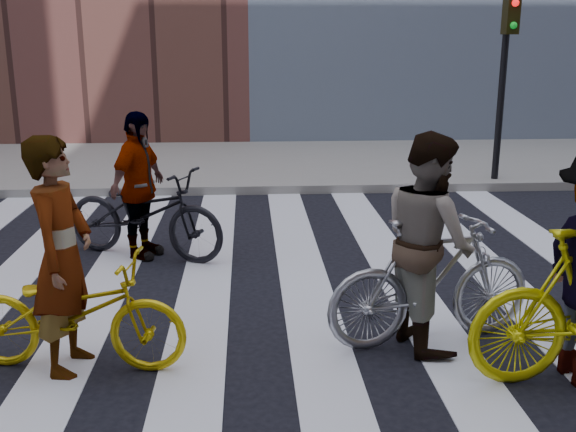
{
  "coord_description": "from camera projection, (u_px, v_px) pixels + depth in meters",
  "views": [
    {
      "loc": [
        -0.07,
        -6.3,
        2.68
      ],
      "look_at": [
        0.34,
        0.3,
        0.89
      ],
      "focal_mm": 42.0,
      "sensor_mm": 36.0,
      "label": 1
    }
  ],
  "objects": [
    {
      "name": "ground",
      "position": [
        257.0,
        309.0,
        6.78
      ],
      "size": [
        100.0,
        100.0,
        0.0
      ],
      "primitive_type": "plane",
      "color": "black",
      "rests_on": "ground"
    },
    {
      "name": "sidewalk_far",
      "position": [
        251.0,
        164.0,
        13.98
      ],
      "size": [
        100.0,
        5.0,
        0.15
      ],
      "primitive_type": "cube",
      "color": "gray",
      "rests_on": "ground"
    },
    {
      "name": "zebra_crosswalk",
      "position": [
        256.0,
        309.0,
        6.78
      ],
      "size": [
        8.25,
        10.0,
        0.01
      ],
      "color": "silver",
      "rests_on": "ground"
    },
    {
      "name": "traffic_signal",
      "position": [
        506.0,
        58.0,
        11.57
      ],
      "size": [
        0.22,
        0.42,
        3.33
      ],
      "color": "black",
      "rests_on": "ground"
    },
    {
      "name": "bike_yellow_left",
      "position": [
        73.0,
        313.0,
        5.47
      ],
      "size": [
        1.93,
        0.89,
        0.98
      ],
      "primitive_type": "imported",
      "rotation": [
        0.0,
        0.0,
        1.44
      ],
      "color": "gold",
      "rests_on": "ground"
    },
    {
      "name": "bike_silver_mid",
      "position": [
        432.0,
        281.0,
        5.92
      ],
      "size": [
        2.01,
        0.94,
        1.17
      ],
      "primitive_type": "imported",
      "rotation": [
        0.0,
        0.0,
        1.78
      ],
      "color": "#9899A1",
      "rests_on": "ground"
    },
    {
      "name": "bike_dark_rear",
      "position": [
        144.0,
        213.0,
        8.24
      ],
      "size": [
        2.25,
        1.53,
        1.12
      ],
      "primitive_type": "imported",
      "rotation": [
        0.0,
        0.0,
        1.16
      ],
      "color": "black",
      "rests_on": "ground"
    },
    {
      "name": "rider_left",
      "position": [
        62.0,
        256.0,
        5.34
      ],
      "size": [
        0.55,
        0.76,
        1.94
      ],
      "primitive_type": "imported",
      "rotation": [
        0.0,
        0.0,
        1.44
      ],
      "color": "slate",
      "rests_on": "ground"
    },
    {
      "name": "rider_mid",
      "position": [
        428.0,
        241.0,
        5.82
      ],
      "size": [
        0.9,
        1.05,
        1.9
      ],
      "primitive_type": "imported",
      "rotation": [
        0.0,
        0.0,
        1.78
      ],
      "color": "slate",
      "rests_on": "ground"
    },
    {
      "name": "rider_rear",
      "position": [
        138.0,
        186.0,
        8.15
      ],
      "size": [
        0.82,
        1.14,
        1.8
      ],
      "primitive_type": "imported",
      "rotation": [
        0.0,
        0.0,
        1.16
      ],
      "color": "slate",
      "rests_on": "ground"
    }
  ]
}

